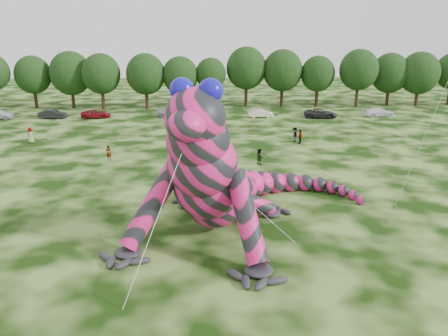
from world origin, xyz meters
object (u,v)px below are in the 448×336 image
tree_9 (211,83)px  car_7 (379,112)px  tree_5 (71,80)px  tree_15 (419,79)px  spectator_5 (260,157)px  tree_7 (146,81)px  spectator_0 (109,153)px  inflatable_gecko (221,149)px  spectator_2 (295,135)px  car_5 (260,113)px  tree_6 (102,82)px  car_4 (204,112)px  tree_13 (358,78)px  spectator_1 (173,145)px  tree_4 (34,82)px  spectator_3 (300,137)px  tree_8 (180,83)px  car_1 (53,114)px  tree_12 (317,81)px  spectator_4 (31,135)px  car_3 (173,113)px  car_6 (321,113)px  tree_14 (389,79)px  tree_11 (282,78)px  car_2 (96,114)px  tree_10 (246,77)px

tree_9 → car_7: 28.35m
tree_5 → tree_15: size_ratio=1.02×
car_7 → spectator_5: spectator_5 is taller
tree_7 → spectator_0: bearing=-90.1°
inflatable_gecko → spectator_2: (9.88, 22.95, -4.12)m
spectator_5 → car_5: bearing=-40.8°
tree_6 → car_4: (17.36, -7.96, -4.06)m
tree_13 → tree_15: bearing=3.3°
spectator_1 → tree_4: bearing=-69.8°
spectator_1 → spectator_3: spectator_3 is taller
spectator_2 → spectator_0: size_ratio=1.09×
tree_15 → spectator_0: size_ratio=6.11×
tree_8 → tree_9: 5.30m
car_1 → car_5: (31.94, -0.75, -0.06)m
car_5 → spectator_0: spectator_0 is taller
tree_8 → tree_12: (24.23, 0.75, 0.01)m
tree_13 → spectator_1: bearing=-135.3°
tree_9 → tree_12: size_ratio=0.97×
car_5 → tree_6: bearing=65.7°
spectator_2 → spectator_4: spectator_4 is taller
tree_7 → car_4: (9.89, -8.08, -4.05)m
tree_13 → spectator_2: (-16.85, -26.65, -4.21)m
car_3 → spectator_0: (-5.06, -24.81, 0.06)m
tree_4 → car_6: (47.36, -12.40, -3.83)m
car_1 → spectator_2: 38.02m
car_4 → tree_14: bearing=-63.7°
tree_7 → tree_14: 43.58m
car_4 → tree_8: bearing=35.7°
tree_11 → car_2: tree_11 is taller
tree_13 → spectator_2: bearing=-122.3°
tree_13 → tree_15: 11.36m
tree_6 → tree_12: size_ratio=1.06×
car_2 → car_4: bearing=-98.4°
tree_8 → car_1: 21.55m
spectator_3 → car_7: bearing=174.2°
tree_12 → tree_15: 18.46m
tree_11 → tree_14: 19.69m
tree_7 → spectator_3: 34.51m
inflatable_gecko → tree_5: bearing=133.5°
tree_9 → spectator_3: bearing=-70.8°
tree_6 → tree_13: tree_13 is taller
tree_8 → tree_10: (11.61, 1.59, 0.78)m
spectator_4 → car_6: bearing=-179.4°
tree_15 → car_1: 62.82m
tree_13 → car_2: bearing=-168.6°
tree_8 → car_6: 24.68m
tree_8 → car_7: bearing=-17.7°
spectator_2 → car_7: bearing=124.3°
car_1 → spectator_0: 28.08m
car_4 → spectator_2: spectator_2 is taller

